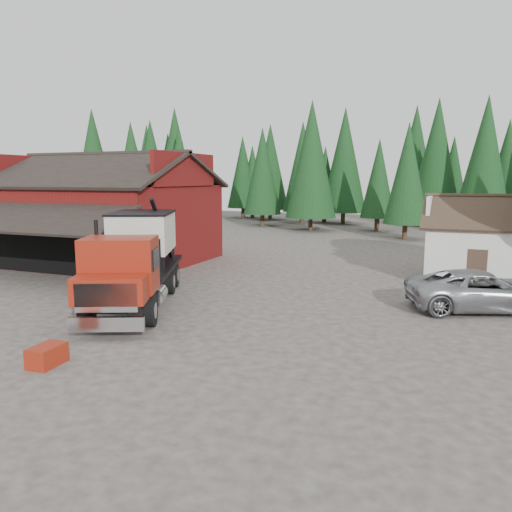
% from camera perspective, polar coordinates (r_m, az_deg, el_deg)
% --- Properties ---
extents(ground, '(120.00, 120.00, 0.00)m').
position_cam_1_polar(ground, '(20.50, -9.81, -6.73)').
color(ground, '#3E3631').
rests_on(ground, ground).
extents(red_barn, '(12.80, 13.63, 7.18)m').
position_cam_1_polar(red_barn, '(34.35, -16.76, 3.86)').
color(red_barn, maroon).
rests_on(red_barn, ground).
extents(farmhouse, '(8.60, 6.42, 4.65)m').
position_cam_1_polar(farmhouse, '(30.01, 26.72, 0.64)').
color(farmhouse, silver).
rests_on(farmhouse, ground).
extents(conifer_backdrop, '(76.00, 16.00, 16.00)m').
position_cam_1_polar(conifer_backdrop, '(59.87, 12.05, 3.44)').
color(conifer_backdrop, '#113315').
rests_on(conifer_backdrop, ground).
extents(near_pine_a, '(4.40, 4.40, 11.40)m').
position_cam_1_polar(near_pine_a, '(55.30, -13.99, 9.58)').
color(near_pine_a, '#382619').
rests_on(near_pine_a, ground).
extents(near_pine_b, '(3.96, 3.96, 10.40)m').
position_cam_1_polar(near_pine_b, '(46.90, 16.91, 9.01)').
color(near_pine_b, '#382619').
rests_on(near_pine_b, ground).
extents(near_pine_d, '(5.28, 5.28, 13.40)m').
position_cam_1_polar(near_pine_d, '(52.77, 6.36, 10.92)').
color(near_pine_d, '#382619').
rests_on(near_pine_d, ground).
extents(feed_truck, '(6.59, 10.32, 4.56)m').
position_cam_1_polar(feed_truck, '(22.16, -13.56, -0.03)').
color(feed_truck, black).
rests_on(feed_truck, ground).
extents(silver_car, '(6.65, 4.73, 1.68)m').
position_cam_1_polar(silver_car, '(22.82, 24.42, -3.63)').
color(silver_car, '#9C9EA3').
rests_on(silver_car, ground).
extents(equip_box, '(0.78, 1.15, 0.60)m').
position_cam_1_polar(equip_box, '(16.21, -22.78, -10.44)').
color(equip_box, maroon).
rests_on(equip_box, ground).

